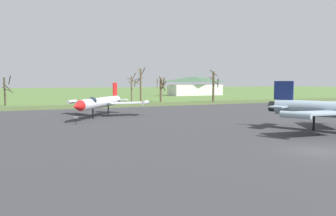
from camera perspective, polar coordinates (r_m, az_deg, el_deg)
ground_plane at (r=25.92m, az=25.65°, el=-7.31°), size 600.00×600.00×0.00m
asphalt_apron at (r=39.10m, az=6.72°, el=-2.88°), size 89.53×56.61×0.05m
grass_verge_strip at (r=70.85m, az=-7.03°, el=0.55°), size 149.53×12.00×0.06m
jet_fighter_rear_center at (r=47.07m, az=-12.50°, el=1.03°), size 12.91×14.46×5.16m
info_placard_rear_center at (r=39.28m, az=-16.77°, el=-2.09°), size 0.59×0.27×1.02m
bare_tree_left_of_center at (r=77.42m, az=-27.98°, el=2.96°), size 2.16×3.24×6.77m
bare_tree_center at (r=79.91m, az=-6.72°, el=3.87°), size 3.06×3.10×7.80m
bare_tree_right_of_center at (r=80.89m, az=-5.11°, el=4.56°), size 2.83×2.02×9.26m
bare_tree_far_right at (r=81.93m, az=-1.27°, el=3.76°), size 2.80×2.72×6.90m
bare_tree_backdrop_extra at (r=83.35m, az=8.50°, el=4.16°), size 3.39×2.36×8.61m
visitor_building at (r=125.85m, az=5.09°, el=4.11°), size 22.73×9.62×7.72m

